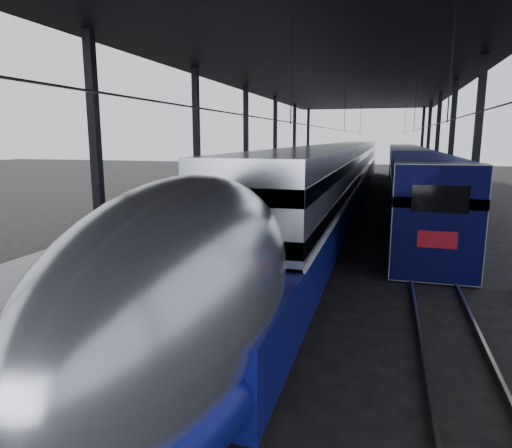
% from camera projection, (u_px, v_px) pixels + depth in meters
% --- Properties ---
extents(ground, '(160.00, 160.00, 0.00)m').
position_uv_depth(ground, '(179.00, 323.00, 12.47)').
color(ground, black).
rests_on(ground, ground).
extents(platform, '(6.00, 80.00, 1.00)m').
position_uv_depth(platform, '(256.00, 202.00, 32.21)').
color(platform, '#4C4C4F').
rests_on(platform, ground).
extents(yellow_strip, '(0.30, 80.00, 0.01)m').
position_uv_depth(yellow_strip, '(295.00, 197.00, 31.36)').
color(yellow_strip, gold).
rests_on(yellow_strip, platform).
extents(rails, '(6.52, 80.00, 0.16)m').
position_uv_depth(rails, '(373.00, 213.00, 30.13)').
color(rails, slate).
rests_on(rails, ground).
extents(canopy, '(18.00, 75.00, 9.47)m').
position_uv_depth(canopy, '(337.00, 72.00, 29.15)').
color(canopy, black).
rests_on(canopy, ground).
extents(tgv_train, '(3.15, 65.20, 4.51)m').
position_uv_depth(tgv_train, '(341.00, 177.00, 33.99)').
color(tgv_train, '#B4B6BC').
rests_on(tgv_train, ground).
extents(second_train, '(3.00, 56.05, 4.13)m').
position_uv_depth(second_train, '(407.00, 170.00, 40.96)').
color(second_train, navy).
rests_on(second_train, ground).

